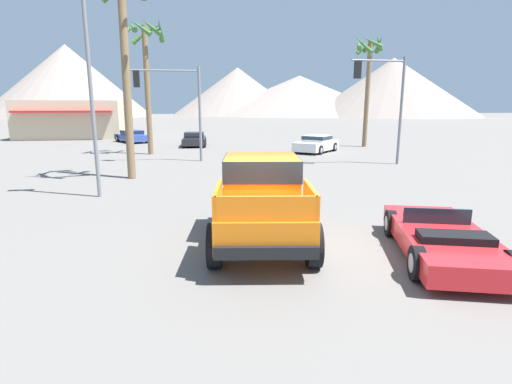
{
  "coord_description": "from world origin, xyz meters",
  "views": [
    {
      "loc": [
        -1.82,
        -8.76,
        3.31
      ],
      "look_at": [
        -0.27,
        1.36,
        1.09
      ],
      "focal_mm": 28.0,
      "sensor_mm": 36.0,
      "label": 1
    }
  ],
  "objects_px": {
    "parked_car_blue": "(132,136)",
    "palm_tree_leaning": "(122,22)",
    "orange_pickup_truck": "(262,195)",
    "parked_car_white": "(316,144)",
    "palm_tree_tall": "(146,55)",
    "red_convertible_car": "(442,239)",
    "palm_tree_short": "(368,66)",
    "traffic_light_main": "(172,95)",
    "parked_car_dark": "(194,139)",
    "traffic_light_crosswalk": "(383,91)",
    "street_lamp_post": "(89,67)"
  },
  "relations": [
    {
      "from": "traffic_light_main",
      "to": "traffic_light_crosswalk",
      "type": "relative_size",
      "value": 0.93
    },
    {
      "from": "palm_tree_leaning",
      "to": "parked_car_dark",
      "type": "bearing_deg",
      "value": 78.83
    },
    {
      "from": "red_convertible_car",
      "to": "traffic_light_crosswalk",
      "type": "xyz_separation_m",
      "value": [
        5.07,
        13.75,
        3.7
      ]
    },
    {
      "from": "red_convertible_car",
      "to": "parked_car_white",
      "type": "height_order",
      "value": "parked_car_white"
    },
    {
      "from": "parked_car_white",
      "to": "palm_tree_tall",
      "type": "distance_m",
      "value": 13.21
    },
    {
      "from": "red_convertible_car",
      "to": "palm_tree_leaning",
      "type": "distance_m",
      "value": 15.43
    },
    {
      "from": "parked_car_white",
      "to": "palm_tree_leaning",
      "type": "height_order",
      "value": "palm_tree_leaning"
    },
    {
      "from": "traffic_light_crosswalk",
      "to": "palm_tree_short",
      "type": "relative_size",
      "value": 0.68
    },
    {
      "from": "palm_tree_tall",
      "to": "palm_tree_leaning",
      "type": "height_order",
      "value": "palm_tree_leaning"
    },
    {
      "from": "parked_car_dark",
      "to": "street_lamp_post",
      "type": "height_order",
      "value": "street_lamp_post"
    },
    {
      "from": "parked_car_white",
      "to": "palm_tree_short",
      "type": "xyz_separation_m",
      "value": [
        5.08,
        3.27,
        5.79
      ]
    },
    {
      "from": "street_lamp_post",
      "to": "traffic_light_crosswalk",
      "type": "bearing_deg",
      "value": 24.15
    },
    {
      "from": "orange_pickup_truck",
      "to": "parked_car_blue",
      "type": "height_order",
      "value": "orange_pickup_truck"
    },
    {
      "from": "orange_pickup_truck",
      "to": "palm_tree_leaning",
      "type": "distance_m",
      "value": 12.01
    },
    {
      "from": "traffic_light_main",
      "to": "parked_car_blue",
      "type": "bearing_deg",
      "value": -71.99
    },
    {
      "from": "traffic_light_main",
      "to": "street_lamp_post",
      "type": "bearing_deg",
      "value": 75.93
    },
    {
      "from": "traffic_light_main",
      "to": "palm_tree_leaning",
      "type": "xyz_separation_m",
      "value": [
        -1.72,
        -5.48,
        2.93
      ]
    },
    {
      "from": "palm_tree_tall",
      "to": "palm_tree_leaning",
      "type": "relative_size",
      "value": 0.96
    },
    {
      "from": "orange_pickup_truck",
      "to": "palm_tree_short",
      "type": "height_order",
      "value": "palm_tree_short"
    },
    {
      "from": "orange_pickup_truck",
      "to": "red_convertible_car",
      "type": "height_order",
      "value": "orange_pickup_truck"
    },
    {
      "from": "traffic_light_main",
      "to": "palm_tree_tall",
      "type": "bearing_deg",
      "value": -66.22
    },
    {
      "from": "orange_pickup_truck",
      "to": "traffic_light_main",
      "type": "distance_m",
      "value": 15.55
    },
    {
      "from": "traffic_light_crosswalk",
      "to": "parked_car_white",
      "type": "bearing_deg",
      "value": -75.53
    },
    {
      "from": "traffic_light_crosswalk",
      "to": "street_lamp_post",
      "type": "bearing_deg",
      "value": 24.15
    },
    {
      "from": "orange_pickup_truck",
      "to": "parked_car_white",
      "type": "distance_m",
      "value": 19.86
    },
    {
      "from": "parked_car_white",
      "to": "palm_tree_leaning",
      "type": "distance_m",
      "value": 15.97
    },
    {
      "from": "palm_tree_short",
      "to": "parked_car_blue",
      "type": "bearing_deg",
      "value": 160.19
    },
    {
      "from": "traffic_light_crosswalk",
      "to": "palm_tree_tall",
      "type": "relative_size",
      "value": 0.67
    },
    {
      "from": "traffic_light_main",
      "to": "traffic_light_crosswalk",
      "type": "xyz_separation_m",
      "value": [
        11.63,
        -3.06,
        0.21
      ]
    },
    {
      "from": "parked_car_blue",
      "to": "palm_tree_leaning",
      "type": "bearing_deg",
      "value": -111.59
    },
    {
      "from": "parked_car_white",
      "to": "palm_tree_tall",
      "type": "height_order",
      "value": "palm_tree_tall"
    },
    {
      "from": "parked_car_blue",
      "to": "traffic_light_main",
      "type": "xyz_separation_m",
      "value": [
        4.48,
        -13.78,
        3.33
      ]
    },
    {
      "from": "parked_car_dark",
      "to": "traffic_light_main",
      "type": "distance_m",
      "value": 10.0
    },
    {
      "from": "traffic_light_main",
      "to": "palm_tree_short",
      "type": "relative_size",
      "value": 0.64
    },
    {
      "from": "parked_car_dark",
      "to": "palm_tree_tall",
      "type": "relative_size",
      "value": 0.47
    },
    {
      "from": "parked_car_dark",
      "to": "palm_tree_short",
      "type": "xyz_separation_m",
      "value": [
        13.82,
        -2.6,
        5.81
      ]
    },
    {
      "from": "parked_car_dark",
      "to": "traffic_light_crosswalk",
      "type": "height_order",
      "value": "traffic_light_crosswalk"
    },
    {
      "from": "red_convertible_car",
      "to": "palm_tree_short",
      "type": "distance_m",
      "value": 25.74
    },
    {
      "from": "parked_car_dark",
      "to": "parked_car_blue",
      "type": "height_order",
      "value": "parked_car_dark"
    },
    {
      "from": "parked_car_dark",
      "to": "street_lamp_post",
      "type": "xyz_separation_m",
      "value": [
        -3.55,
        -18.68,
        4.05
      ]
    },
    {
      "from": "traffic_light_main",
      "to": "palm_tree_tall",
      "type": "height_order",
      "value": "palm_tree_tall"
    },
    {
      "from": "traffic_light_main",
      "to": "palm_tree_leaning",
      "type": "height_order",
      "value": "palm_tree_leaning"
    },
    {
      "from": "parked_car_white",
      "to": "parked_car_blue",
      "type": "xyz_separation_m",
      "value": [
        -14.43,
        10.3,
        -0.05
      ]
    },
    {
      "from": "palm_tree_tall",
      "to": "parked_car_white",
      "type": "bearing_deg",
      "value": -3.07
    },
    {
      "from": "parked_car_blue",
      "to": "palm_tree_leaning",
      "type": "distance_m",
      "value": 20.44
    },
    {
      "from": "orange_pickup_truck",
      "to": "parked_car_white",
      "type": "height_order",
      "value": "orange_pickup_truck"
    },
    {
      "from": "traffic_light_crosswalk",
      "to": "palm_tree_short",
      "type": "bearing_deg",
      "value": -109.11
    },
    {
      "from": "palm_tree_tall",
      "to": "palm_tree_leaning",
      "type": "bearing_deg",
      "value": -89.45
    },
    {
      "from": "red_convertible_car",
      "to": "palm_tree_tall",
      "type": "xyz_separation_m",
      "value": [
        -8.38,
        20.92,
        6.18
      ]
    },
    {
      "from": "palm_tree_short",
      "to": "palm_tree_leaning",
      "type": "height_order",
      "value": "palm_tree_leaning"
    }
  ]
}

